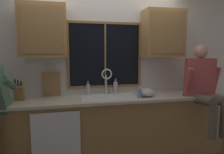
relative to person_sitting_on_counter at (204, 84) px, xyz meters
name	(u,v)px	position (x,y,z in m)	size (l,w,h in m)	color
back_wall	(101,71)	(-1.41, 0.63, 0.17)	(5.99, 0.12, 2.55)	silver
window_glass	(105,55)	(-1.36, 0.56, 0.42)	(1.10, 0.02, 0.95)	black
window_frame_top	(105,23)	(-1.36, 0.55, 0.91)	(1.17, 0.02, 0.04)	olive
window_frame_bottom	(105,86)	(-1.36, 0.55, -0.07)	(1.17, 0.02, 0.04)	olive
window_frame_left	(68,55)	(-1.93, 0.55, 0.42)	(0.04, 0.02, 0.95)	olive
window_frame_right	(140,55)	(-0.80, 0.55, 0.42)	(0.04, 0.02, 0.95)	olive
window_mullion_center	(105,55)	(-1.36, 0.55, 0.42)	(0.02, 0.02, 0.95)	olive
lower_cabinet_run	(106,129)	(-1.41, 0.28, -0.66)	(3.59, 0.58, 0.88)	#A07744
countertop	(106,99)	(-1.41, 0.26, -0.20)	(3.65, 0.62, 0.04)	beige
dishwasher_front	(56,141)	(-2.11, -0.04, -0.65)	(0.60, 0.02, 0.74)	white
upper_cabinet_left	(43,31)	(-2.26, 0.40, 0.76)	(0.62, 0.36, 0.72)	#B2844C
upper_cabinet_right	(163,34)	(-0.47, 0.40, 0.76)	(0.62, 0.36, 0.72)	#B2844C
sink	(109,104)	(-1.36, 0.27, -0.28)	(0.80, 0.46, 0.21)	silver
faucet	(107,78)	(-1.36, 0.45, 0.07)	(0.18, 0.09, 0.40)	silver
person_sitting_on_counter	(204,84)	(0.00, 0.00, 0.00)	(0.54, 0.64, 1.26)	#595147
knife_block	(19,93)	(-2.59, 0.33, -0.08)	(0.12, 0.18, 0.32)	olive
cutting_board	(51,84)	(-2.18, 0.48, 0.00)	(0.25, 0.02, 0.37)	#997047
mixing_bowl	(147,93)	(-0.81, 0.20, -0.13)	(0.24, 0.24, 0.12)	#B7B7BC
soap_dispenser	(140,93)	(-0.95, 0.11, -0.11)	(0.06, 0.07, 0.18)	#668CCC
bottle_green_glass	(115,87)	(-1.22, 0.47, -0.08)	(0.07, 0.07, 0.25)	#B7B7BC
bottle_tall_clear	(88,89)	(-1.65, 0.48, -0.09)	(0.06, 0.06, 0.22)	#B7B7BC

